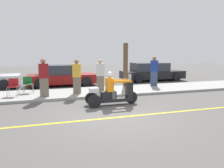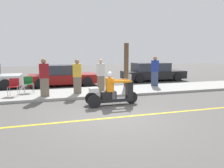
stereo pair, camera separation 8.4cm
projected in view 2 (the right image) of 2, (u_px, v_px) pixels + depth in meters
ground_plane at (115, 118)px, 7.33m from camera, size 60.00×60.00×0.00m
lane_stripe at (127, 116)px, 7.46m from camera, size 24.00×0.12×0.01m
sidewalk_strip at (88, 92)px, 11.67m from camera, size 28.00×2.80×0.12m
motorcycle_trike at (112, 93)px, 9.04m from camera, size 2.21×0.66×1.39m
spectator_with_child at (77, 77)px, 10.93m from camera, size 0.46×0.34×1.71m
spectator_far_back at (155, 72)px, 13.42m from camera, size 0.49×0.37×1.81m
spectator_end_of_line at (44, 78)px, 10.19m from camera, size 0.45×0.30×1.77m
spectator_by_tree at (101, 76)px, 11.53m from camera, size 0.42×0.28×1.70m
folding_chair_curbside at (28, 83)px, 11.23m from camera, size 0.53×0.53×0.82m
folding_chair_set_back at (14, 85)px, 10.40m from camera, size 0.50×0.50×0.82m
parked_car_lot_center at (62, 76)px, 14.29m from camera, size 4.37×2.00×1.37m
parked_car_lot_right at (152, 72)px, 16.83m from camera, size 4.81×2.06×1.38m
tree_trunk at (126, 65)px, 13.24m from camera, size 0.28×0.28×2.60m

